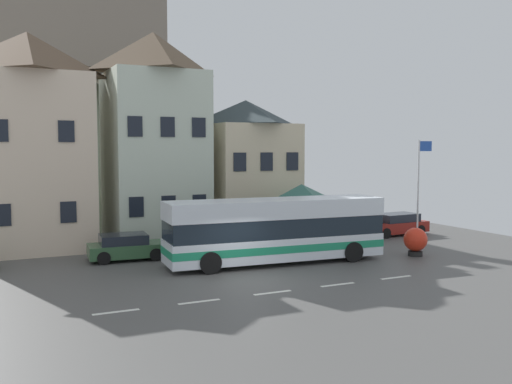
# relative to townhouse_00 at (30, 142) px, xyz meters

# --- Properties ---
(ground_plane) EXTENTS (40.00, 60.00, 0.07)m
(ground_plane) POSITION_rel_townhouse_00_xyz_m (7.67, -11.96, -5.95)
(ground_plane) COLOR #504F4E
(townhouse_00) EXTENTS (6.23, 5.99, 11.83)m
(townhouse_00) POSITION_rel_townhouse_00_xyz_m (0.00, 0.00, 0.00)
(townhouse_00) COLOR beige
(townhouse_00) RESTS_ON ground_plane
(townhouse_01) EXTENTS (5.43, 5.51, 12.37)m
(townhouse_01) POSITION_rel_townhouse_00_xyz_m (6.90, -0.24, 0.27)
(townhouse_01) COLOR beige
(townhouse_01) RESTS_ON ground_plane
(townhouse_02) EXTENTS (5.27, 6.05, 8.64)m
(townhouse_02) POSITION_rel_townhouse_00_xyz_m (12.99, 0.03, -1.60)
(townhouse_02) COLOR beige
(townhouse_02) RESTS_ON ground_plane
(hilltop_castle) EXTENTS (37.73, 37.73, 19.79)m
(hilltop_castle) POSITION_rel_townhouse_00_xyz_m (4.98, 21.69, 1.41)
(hilltop_castle) COLOR #606851
(hilltop_castle) RESTS_ON ground_plane
(transit_bus) EXTENTS (10.91, 3.18, 3.12)m
(transit_bus) POSITION_rel_townhouse_00_xyz_m (10.37, -9.23, -4.34)
(transit_bus) COLOR white
(transit_bus) RESTS_ON ground_plane
(bus_shelter) EXTENTS (3.60, 3.60, 3.53)m
(bus_shelter) POSITION_rel_townhouse_00_xyz_m (13.99, -5.44, -2.97)
(bus_shelter) COLOR #473D33
(bus_shelter) RESTS_ON ground_plane
(parked_car_01) EXTENTS (4.11, 2.26, 1.41)m
(parked_car_01) POSITION_rel_townhouse_00_xyz_m (15.92, -4.75, -5.23)
(parked_car_01) COLOR #305537
(parked_car_01) RESTS_ON ground_plane
(parked_car_02) EXTENTS (3.92, 2.19, 1.29)m
(parked_car_02) POSITION_rel_townhouse_00_xyz_m (4.01, -5.28, -5.28)
(parked_car_02) COLOR #325A37
(parked_car_02) RESTS_ON ground_plane
(parked_car_03) EXTENTS (4.48, 2.13, 1.37)m
(parked_car_03) POSITION_rel_townhouse_00_xyz_m (21.44, -4.57, -5.24)
(parked_car_03) COLOR maroon
(parked_car_03) RESTS_ON ground_plane
(pedestrian_00) EXTENTS (0.30, 0.36, 1.51)m
(pedestrian_00) POSITION_rel_townhouse_00_xyz_m (14.42, -7.38, -5.12)
(pedestrian_00) COLOR black
(pedestrian_00) RESTS_ON ground_plane
(pedestrian_01) EXTENTS (0.36, 0.36, 1.56)m
(pedestrian_01) POSITION_rel_townhouse_00_xyz_m (15.43, -6.99, -5.01)
(pedestrian_01) COLOR #2D2D38
(pedestrian_01) RESTS_ON ground_plane
(public_bench) EXTENTS (1.78, 0.48, 0.87)m
(public_bench) POSITION_rel_townhouse_00_xyz_m (14.03, -3.45, -5.44)
(public_bench) COLOR #473828
(public_bench) RESTS_ON ground_plane
(flagpole) EXTENTS (0.95, 0.10, 6.03)m
(flagpole) POSITION_rel_townhouse_00_xyz_m (19.72, -8.71, -2.37)
(flagpole) COLOR silver
(flagpole) RESTS_ON ground_plane
(harbour_buoy) EXTENTS (1.22, 1.22, 1.47)m
(harbour_buoy) POSITION_rel_townhouse_00_xyz_m (17.76, -10.71, -5.11)
(harbour_buoy) COLOR black
(harbour_buoy) RESTS_ON ground_plane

